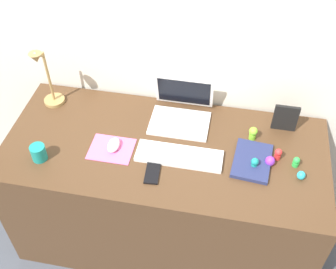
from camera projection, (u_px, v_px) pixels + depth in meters
ground_plane at (165, 229)px, 2.57m from camera, size 6.00×6.00×0.00m
back_wall at (178, 101)px, 2.34m from camera, size 2.78×0.05×1.40m
desk at (165, 193)px, 2.30m from camera, size 1.58×0.70×0.74m
laptop at (182, 109)px, 2.15m from camera, size 0.30×0.26×0.21m
keyboard at (179, 156)px, 1.99m from camera, size 0.41×0.13×0.02m
mousepad at (111, 149)px, 2.03m from camera, size 0.21×0.17×0.00m
mouse at (114, 145)px, 2.02m from camera, size 0.06×0.10×0.03m
cell_phone at (152, 173)px, 1.92m from camera, size 0.07×0.13×0.01m
desk_lamp at (46, 80)px, 2.13m from camera, size 0.11×0.16×0.36m
notebook_pad at (252, 161)px, 1.97m from camera, size 0.19×0.25×0.02m
picture_frame at (285, 118)px, 2.07m from camera, size 0.12×0.02×0.15m
coffee_mug at (39, 153)px, 1.96m from camera, size 0.07×0.07×0.08m
toy_figurine_red at (278, 154)px, 1.97m from camera, size 0.03×0.03×0.06m
toy_figurine_green at (296, 162)px, 1.94m from camera, size 0.03×0.03×0.05m
toy_figurine_cyan at (301, 175)px, 1.89m from camera, size 0.04×0.04×0.04m
toy_figurine_purple at (270, 161)px, 1.94m from camera, size 0.05×0.05×0.05m
toy_figurine_teal at (255, 163)px, 1.92m from camera, size 0.04×0.04×0.06m
toy_figurine_lime at (253, 133)px, 2.05m from camera, size 0.04×0.04×0.07m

